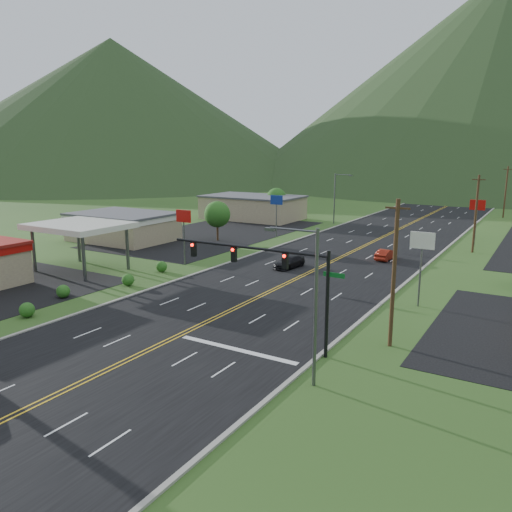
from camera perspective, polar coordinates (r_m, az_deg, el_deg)
The scene contains 22 objects.
ground at distance 29.29m, azimuth -24.59°, elevation -15.59°, with size 500.00×500.00×0.00m, color #233F16.
road at distance 29.29m, azimuth -24.59°, elevation -15.59°, with size 20.00×460.00×0.04m, color black.
curb_east at distance 22.61m, azimuth -8.45°, elevation -23.36°, with size 0.30×460.00×0.14m, color gray.
traffic_signal at distance 33.03m, azimuth 1.79°, elevation -1.50°, with size 13.10×0.43×7.00m.
streetlight_east at distance 27.57m, azimuth 6.25°, elevation -4.63°, with size 3.28×0.25×9.00m.
streetlight_west at distance 90.93m, azimuth 9.16°, elevation 6.89°, with size 3.28×0.25×9.00m.
gas_canopy at distance 57.58m, azimuth -19.55°, elevation 3.15°, with size 10.00×8.00×5.30m.
building_west_mid at distance 75.88m, azimuth -14.96°, elevation 3.43°, with size 14.40×10.40×4.10m.
building_west_far at distance 96.76m, azimuth -0.38°, elevation 5.60°, with size 18.40×11.40×4.50m.
pole_sign_west_a at distance 57.54m, azimuth -8.27°, elevation 3.90°, with size 2.00×0.18×6.40m.
pole_sign_west_b at distance 75.71m, azimuth 2.35°, elevation 5.94°, with size 2.00×0.18×6.40m.
pole_sign_east_a at distance 43.76m, azimuth 18.44°, elevation 0.86°, with size 2.00×0.18×6.40m.
pole_sign_east_b at distance 75.03m, azimuth 23.95°, elevation 4.86°, with size 2.00×0.18×6.40m.
tree_west_a at distance 73.12m, azimuth -4.45°, elevation 4.78°, with size 3.84×3.84×5.82m.
tree_west_b at distance 98.54m, azimuth 2.34°, elevation 6.66°, with size 3.84×3.84×5.82m.
utility_pole_a at distance 34.12m, azimuth 15.49°, elevation -1.85°, with size 1.60×0.28×10.00m.
utility_pole_b at distance 70.03m, azimuth 23.82°, elevation 4.49°, with size 1.60×0.28×10.00m.
utility_pole_c at distance 109.67m, azimuth 26.63°, elevation 6.60°, with size 1.60×0.28×10.00m.
mountain_n at distance 236.92m, azimuth 26.84°, elevation 17.91°, with size 220.00×220.00×85.00m, color #1B3216.
mountain_nw at distance 236.28m, azimuth -15.90°, elevation 15.68°, with size 190.00×190.00×60.00m, color #1B3216.
car_dark_mid at distance 56.35m, azimuth 3.83°, elevation -0.72°, with size 1.83×4.50×1.31m, color black.
car_red_far at distance 62.23m, azimuth 14.61°, elevation 0.13°, with size 1.39×3.98×1.31m, color maroon.
Camera 1 is at (22.16, -14.04, 13.04)m, focal length 35.00 mm.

